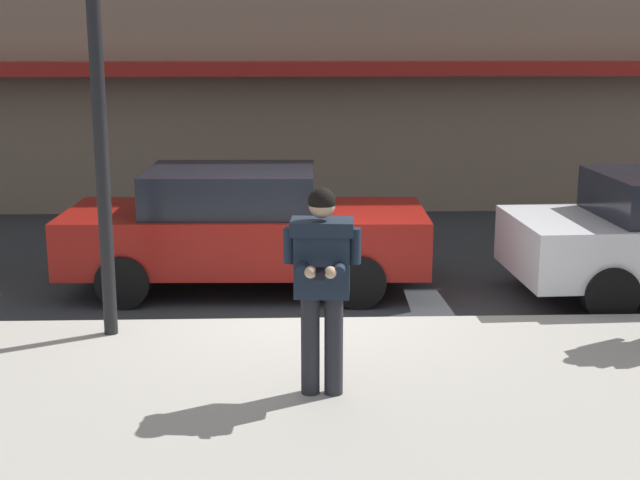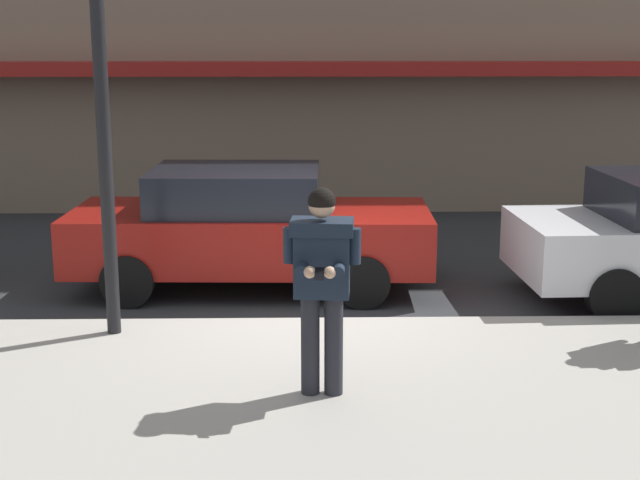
% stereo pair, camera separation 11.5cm
% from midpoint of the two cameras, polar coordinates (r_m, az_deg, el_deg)
% --- Properties ---
extents(ground_plane, '(80.00, 80.00, 0.00)m').
position_cam_midpoint_polar(ground_plane, '(10.02, -0.31, -5.40)').
color(ground_plane, '#2B2D30').
extents(sidewalk, '(32.00, 5.30, 0.14)m').
position_cam_midpoint_polar(sidewalk, '(7.43, 7.94, -11.71)').
color(sidewalk, '#A8A399').
rests_on(sidewalk, ground).
extents(curb_paint_line, '(28.00, 0.12, 0.01)m').
position_cam_midpoint_polar(curb_paint_line, '(10.13, 5.38, -5.24)').
color(curb_paint_line, silver).
rests_on(curb_paint_line, ground).
extents(parked_sedan_mid, '(4.56, 2.04, 1.54)m').
position_cam_midpoint_polar(parked_sedan_mid, '(11.29, -4.37, 0.82)').
color(parked_sedan_mid, maroon).
rests_on(parked_sedan_mid, ground).
extents(man_texting_on_phone, '(0.65, 0.60, 1.81)m').
position_cam_midpoint_polar(man_texting_on_phone, '(7.44, 0.57, -1.88)').
color(man_texting_on_phone, '#23232B').
rests_on(man_texting_on_phone, sidewalk).
extents(street_lamp_post, '(0.36, 0.36, 4.88)m').
position_cam_midpoint_polar(street_lamp_post, '(9.07, -13.63, 12.50)').
color(street_lamp_post, black).
rests_on(street_lamp_post, sidewalk).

